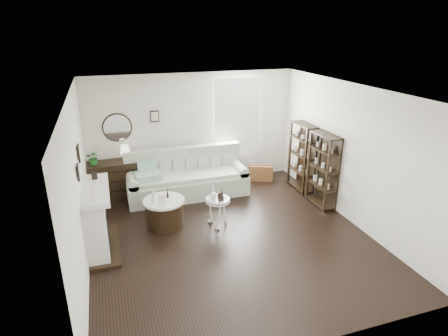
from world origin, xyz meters
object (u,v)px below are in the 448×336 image
object	(u,v)px
dresser	(111,180)
drum_table	(164,213)
sofa	(187,180)
pedestal_table	(218,201)

from	to	relation	value
dresser	drum_table	bearing A→B (deg)	-61.67
sofa	pedestal_table	size ratio (longest dim) A/B	4.72
sofa	pedestal_table	xyz separation A→B (m)	(0.25, -1.63, 0.18)
dresser	drum_table	distance (m)	1.95
drum_table	sofa	bearing A→B (deg)	60.65
dresser	drum_table	xyz separation A→B (m)	(0.92, -1.71, -0.14)
sofa	dresser	bearing A→B (deg)	166.99
dresser	drum_table	size ratio (longest dim) A/B	1.56
sofa	pedestal_table	distance (m)	1.66
pedestal_table	sofa	bearing A→B (deg)	98.67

